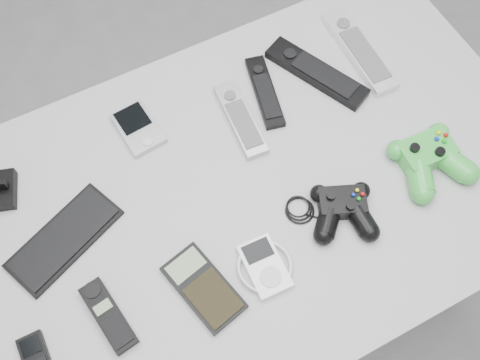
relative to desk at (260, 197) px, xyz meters
name	(u,v)px	position (x,y,z in m)	size (l,w,h in m)	color
floor	(262,253)	(0.08, 0.09, -0.73)	(3.50, 3.50, 0.00)	slate
desk	(260,197)	(0.00, 0.00, 0.00)	(1.19, 0.76, 0.80)	#959597
pda_keyboard	(64,238)	(-0.39, 0.07, 0.08)	(0.23, 0.10, 0.01)	black
pda	(138,128)	(-0.17, 0.23, 0.08)	(0.08, 0.12, 0.02)	#A4A5AB
remote_silver_a	(240,118)	(0.03, 0.15, 0.08)	(0.05, 0.19, 0.02)	#A4A5AB
remote_black_a	(265,91)	(0.11, 0.19, 0.08)	(0.04, 0.19, 0.02)	black
remote_black_b	(317,72)	(0.24, 0.18, 0.08)	(0.06, 0.24, 0.02)	black
remote_silver_b	(359,50)	(0.35, 0.19, 0.08)	(0.06, 0.25, 0.03)	silver
cordless_handset	(108,315)	(-0.37, -0.11, 0.08)	(0.04, 0.14, 0.02)	black
calculator	(203,287)	(-0.20, -0.14, 0.08)	(0.08, 0.16, 0.02)	black
mp3_player	(265,266)	(-0.08, -0.16, 0.08)	(0.11, 0.11, 0.02)	white
controller_black	(343,208)	(0.11, -0.13, 0.09)	(0.22, 0.14, 0.04)	black
controller_green	(430,157)	(0.32, -0.12, 0.10)	(0.15, 0.16, 0.05)	green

